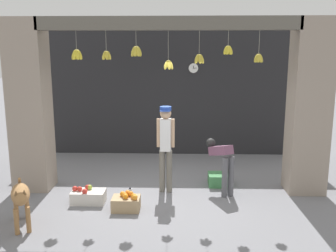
# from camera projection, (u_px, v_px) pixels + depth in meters

# --- Properties ---
(ground_plane) EXTENTS (60.00, 60.00, 0.00)m
(ground_plane) POSITION_uv_depth(u_px,v_px,m) (167.00, 195.00, 7.14)
(ground_plane) COLOR slate
(shop_back_wall) EXTENTS (6.62, 0.12, 3.30)m
(shop_back_wall) POSITION_uv_depth(u_px,v_px,m) (171.00, 92.00, 9.72)
(shop_back_wall) COLOR #232326
(shop_back_wall) RESTS_ON ground_plane
(shop_pillar_left) EXTENTS (0.70, 0.60, 3.30)m
(shop_pillar_left) POSITION_uv_depth(u_px,v_px,m) (30.00, 106.00, 7.19)
(shop_pillar_left) COLOR gray
(shop_pillar_left) RESTS_ON ground_plane
(shop_pillar_right) EXTENTS (0.70, 0.60, 3.30)m
(shop_pillar_right) POSITION_uv_depth(u_px,v_px,m) (309.00, 108.00, 7.03)
(shop_pillar_right) COLOR gray
(shop_pillar_right) RESTS_ON ground_plane
(storefront_awning) EXTENTS (4.72, 0.28, 0.95)m
(storefront_awning) POSITION_uv_depth(u_px,v_px,m) (167.00, 27.00, 6.65)
(storefront_awning) COLOR #5B564C
(dog) EXTENTS (0.56, 0.95, 0.73)m
(dog) POSITION_uv_depth(u_px,v_px,m) (21.00, 197.00, 5.74)
(dog) COLOR #9E7042
(dog) RESTS_ON ground_plane
(shopkeeper) EXTENTS (0.34, 0.28, 1.68)m
(shopkeeper) POSITION_uv_depth(u_px,v_px,m) (166.00, 142.00, 7.11)
(shopkeeper) COLOR #6B665B
(shopkeeper) RESTS_ON ground_plane
(worker_stooping) EXTENTS (0.50, 0.72, 1.00)m
(worker_stooping) POSITION_uv_depth(u_px,v_px,m) (222.00, 160.00, 7.12)
(worker_stooping) COLOR #56565B
(worker_stooping) RESTS_ON ground_plane
(fruit_crate_oranges) EXTENTS (0.48, 0.35, 0.32)m
(fruit_crate_oranges) POSITION_uv_depth(u_px,v_px,m) (126.00, 202.00, 6.44)
(fruit_crate_oranges) COLOR tan
(fruit_crate_oranges) RESTS_ON ground_plane
(fruit_crate_apples) EXTENTS (0.60, 0.35, 0.31)m
(fruit_crate_apples) POSITION_uv_depth(u_px,v_px,m) (88.00, 196.00, 6.75)
(fruit_crate_apples) COLOR silver
(fruit_crate_apples) RESTS_ON ground_plane
(produce_box_green) EXTENTS (0.42, 0.41, 0.24)m
(produce_box_green) POSITION_uv_depth(u_px,v_px,m) (219.00, 180.00, 7.63)
(produce_box_green) COLOR #42844C
(produce_box_green) RESTS_ON ground_plane
(water_bottle) EXTENTS (0.08, 0.08, 0.26)m
(water_bottle) POSITION_uv_depth(u_px,v_px,m) (130.00, 195.00, 6.82)
(water_bottle) COLOR silver
(water_bottle) RESTS_ON ground_plane
(wall_clock) EXTENTS (0.26, 0.03, 0.26)m
(wall_clock) POSITION_uv_depth(u_px,v_px,m) (193.00, 68.00, 9.51)
(wall_clock) COLOR black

